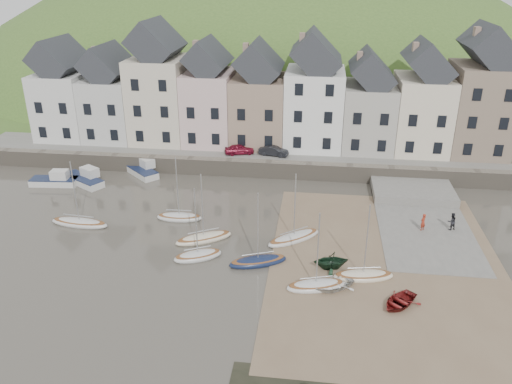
# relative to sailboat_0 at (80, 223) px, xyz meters

# --- Properties ---
(ground) EXTENTS (160.00, 160.00, 0.00)m
(ground) POSITION_rel_sailboat_0_xyz_m (15.67, -3.40, -0.26)
(ground) COLOR #423E34
(ground) RESTS_ON ground
(quay_land) EXTENTS (90.00, 30.00, 1.50)m
(quay_land) POSITION_rel_sailboat_0_xyz_m (15.67, 28.60, 0.49)
(quay_land) COLOR #405F26
(quay_land) RESTS_ON ground
(quay_street) EXTENTS (70.00, 7.00, 0.10)m
(quay_street) POSITION_rel_sailboat_0_xyz_m (15.67, 17.10, 1.29)
(quay_street) COLOR slate
(quay_street) RESTS_ON quay_land
(seawall) EXTENTS (70.00, 1.20, 1.80)m
(seawall) POSITION_rel_sailboat_0_xyz_m (15.67, 13.60, 0.64)
(seawall) COLOR slate
(seawall) RESTS_ON ground
(beach) EXTENTS (18.00, 26.00, 0.06)m
(beach) POSITION_rel_sailboat_0_xyz_m (26.67, -3.40, -0.23)
(beach) COLOR brown
(beach) RESTS_ON ground
(slipway) EXTENTS (8.00, 18.00, 0.12)m
(slipway) POSITION_rel_sailboat_0_xyz_m (30.67, 4.60, -0.20)
(slipway) COLOR slate
(slipway) RESTS_ON ground
(hillside) EXTENTS (134.40, 84.00, 84.00)m
(hillside) POSITION_rel_sailboat_0_xyz_m (10.67, 56.60, -18.25)
(hillside) COLOR #405F26
(hillside) RESTS_ON ground
(townhouse_terrace) EXTENTS (61.05, 8.00, 13.93)m
(townhouse_terrace) POSITION_rel_sailboat_0_xyz_m (17.43, 20.60, 7.07)
(townhouse_terrace) COLOR silver
(townhouse_terrace) RESTS_ON quay_land
(sailboat_0) EXTENTS (5.56, 1.99, 6.32)m
(sailboat_0) POSITION_rel_sailboat_0_xyz_m (0.00, 0.00, 0.00)
(sailboat_0) COLOR silver
(sailboat_0) RESTS_ON ground
(sailboat_1) EXTENTS (4.26, 1.67, 6.32)m
(sailboat_1) POSITION_rel_sailboat_0_xyz_m (8.61, 2.23, 0.01)
(sailboat_1) COLOR silver
(sailboat_1) RESTS_ON ground
(sailboat_2) EXTENTS (5.05, 3.76, 6.32)m
(sailboat_2) POSITION_rel_sailboat_0_xyz_m (11.70, -1.35, 0.00)
(sailboat_2) COLOR beige
(sailboat_2) RESTS_ON ground
(sailboat_3) EXTENTS (4.16, 3.11, 6.32)m
(sailboat_3) POSITION_rel_sailboat_0_xyz_m (11.86, -4.23, 0.01)
(sailboat_3) COLOR silver
(sailboat_3) RESTS_ON ground
(sailboat_4) EXTENTS (4.97, 4.42, 6.32)m
(sailboat_4) POSITION_rel_sailboat_0_xyz_m (19.29, -0.34, 0.00)
(sailboat_4) COLOR silver
(sailboat_4) RESTS_ON ground
(sailboat_5) EXTENTS (4.87, 3.12, 6.32)m
(sailboat_5) POSITION_rel_sailboat_0_xyz_m (16.72, -4.45, 0.00)
(sailboat_5) COLOR #141F3F
(sailboat_5) RESTS_ON ground
(sailboat_6) EXTENTS (4.61, 2.68, 6.32)m
(sailboat_6) POSITION_rel_sailboat_0_xyz_m (21.29, -7.22, 0.01)
(sailboat_6) COLOR silver
(sailboat_6) RESTS_ON ground
(sailboat_7) EXTENTS (4.76, 2.31, 6.32)m
(sailboat_7) POSITION_rel_sailboat_0_xyz_m (24.77, -5.48, 0.00)
(sailboat_7) COLOR beige
(sailboat_7) RESTS_ON ground
(motorboat_0) EXTENTS (5.54, 4.27, 1.70)m
(motorboat_0) POSITION_rel_sailboat_0_xyz_m (-3.66, 9.25, 0.32)
(motorboat_0) COLOR silver
(motorboat_0) RESTS_ON ground
(motorboat_1) EXTENTS (5.07, 2.15, 1.70)m
(motorboat_1) POSITION_rel_sailboat_0_xyz_m (-6.49, 8.43, 0.32)
(motorboat_1) COLOR silver
(motorboat_1) RESTS_ON ground
(motorboat_2) EXTENTS (5.01, 4.85, 1.70)m
(motorboat_2) POSITION_rel_sailboat_0_xyz_m (1.57, 12.62, 0.32)
(motorboat_2) COLOR silver
(motorboat_2) RESTS_ON ground
(rowboat_white) EXTENTS (3.80, 3.56, 0.64)m
(rowboat_white) POSITION_rel_sailboat_0_xyz_m (22.55, -7.08, 0.12)
(rowboat_white) COLOR silver
(rowboat_white) RESTS_ON beach
(rowboat_green) EXTENTS (3.15, 2.88, 1.42)m
(rowboat_green) POSITION_rel_sailboat_0_xyz_m (22.37, -4.45, 0.51)
(rowboat_green) COLOR #15301D
(rowboat_green) RESTS_ON beach
(rowboat_red) EXTENTS (3.69, 3.79, 0.64)m
(rowboat_red) POSITION_rel_sailboat_0_xyz_m (26.99, -8.59, 0.12)
(rowboat_red) COLOR maroon
(rowboat_red) RESTS_ON beach
(person_red) EXTENTS (0.67, 0.66, 1.56)m
(person_red) POSITION_rel_sailboat_0_xyz_m (30.37, 2.73, 0.64)
(person_red) COLOR maroon
(person_red) RESTS_ON slipway
(person_dark) EXTENTS (0.94, 0.85, 1.60)m
(person_dark) POSITION_rel_sailboat_0_xyz_m (32.88, 3.14, 0.66)
(person_dark) COLOR black
(person_dark) RESTS_ON slipway
(car_left) EXTENTS (3.58, 2.23, 1.14)m
(car_left) POSITION_rel_sailboat_0_xyz_m (12.05, 16.10, 1.91)
(car_left) COLOR maroon
(car_left) RESTS_ON quay_street
(car_right) EXTENTS (3.52, 1.87, 1.10)m
(car_right) POSITION_rel_sailboat_0_xyz_m (15.96, 16.10, 1.89)
(car_right) COLOR black
(car_right) RESTS_ON quay_street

